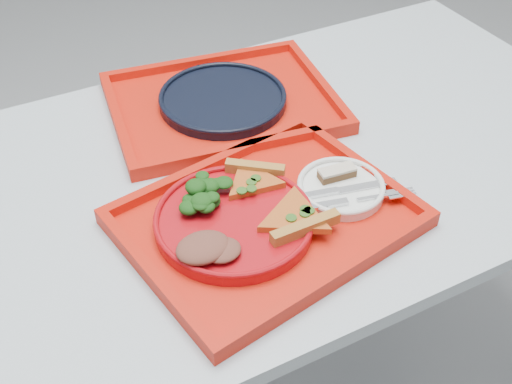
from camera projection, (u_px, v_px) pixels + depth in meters
table at (231, 202)px, 1.22m from camera, size 1.60×0.80×0.75m
tray_main at (267, 222)px, 1.07m from camera, size 0.50×0.42×0.01m
tray_far at (223, 106)px, 1.32m from camera, size 0.50×0.41×0.01m
dinner_plate at (234, 222)px, 1.04m from camera, size 0.26×0.26×0.02m
side_plate at (341, 189)px, 1.11m from camera, size 0.15×0.15×0.01m
navy_plate at (223, 100)px, 1.31m from camera, size 0.26×0.26×0.02m
pizza_slice_a at (294, 214)px, 1.03m from camera, size 0.12×0.14×0.02m
pizza_slice_b at (252, 179)px, 1.09m from camera, size 0.15×0.16×0.02m
salad_heap at (204, 190)px, 1.06m from camera, size 0.08×0.08×0.04m
meat_portion at (203, 248)px, 0.97m from camera, size 0.09×0.07×0.03m
dessert_bar at (337, 173)px, 1.12m from camera, size 0.07×0.03×0.02m
knife at (346, 189)px, 1.09m from camera, size 0.18×0.06×0.01m
fork at (356, 200)px, 1.07m from camera, size 0.18×0.06×0.01m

